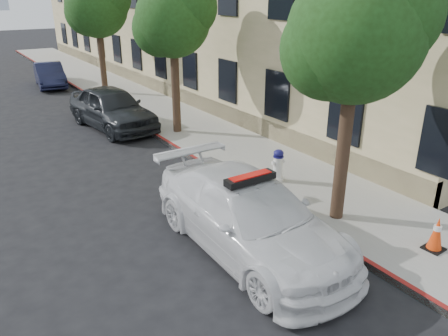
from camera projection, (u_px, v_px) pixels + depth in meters
ground at (187, 220)px, 10.38m from camera, size 120.00×120.00×0.00m
sidewalk at (150, 108)px, 19.92m from camera, size 3.20×50.00×0.15m
curb_strip at (118, 113)px, 19.14m from camera, size 0.12×50.00×0.15m
tree_near at (358, 33)px, 8.70m from camera, size 2.92×2.82×5.62m
tree_mid at (174, 19)px, 14.93m from camera, size 2.77×2.64×5.43m
tree_far at (97, 5)px, 21.03m from camera, size 3.10×3.00×5.81m
police_car at (249, 216)px, 8.96m from camera, size 2.19×5.33×1.69m
parked_car_mid at (112, 108)px, 17.01m from camera, size 2.44×4.95×1.62m
parked_car_far at (50, 75)px, 24.47m from camera, size 1.86×4.13×1.32m
fire_hydrant at (278, 166)px, 12.01m from camera, size 0.38×0.35×0.91m
traffic_cone at (436, 234)px, 8.81m from camera, size 0.40×0.40×0.73m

